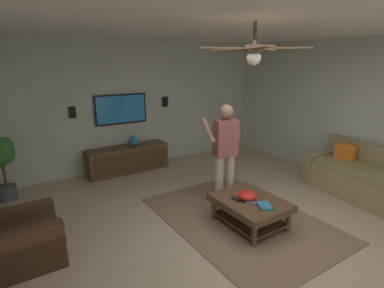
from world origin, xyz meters
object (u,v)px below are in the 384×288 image
vase_round (134,141)px  ceiling_fan (254,51)px  media_console (128,159)px  remote_grey (251,203)px  wall_speaker_right (72,112)px  wall_speaker_left (165,102)px  bowl (247,195)px  book (265,206)px  remote_white (248,199)px  remote_black (236,199)px  armchair (19,241)px  tv (121,109)px  couch (363,179)px  coffee_table (250,206)px  person_standing (225,148)px  potted_plant_tall (2,158)px

vase_round → ceiling_fan: 3.73m
media_console → remote_grey: (-3.14, -0.55, 0.14)m
wall_speaker_right → wall_speaker_left: bearing=-90.0°
media_console → vase_round: bearing=78.5°
wall_speaker_right → bowl: bearing=-154.3°
media_console → remote_grey: 3.19m
book → ceiling_fan: (-0.02, 0.37, 1.97)m
remote_white → remote_black: 0.18m
armchair → bowl: size_ratio=2.99×
remote_grey → vase_round: vase_round is taller
remote_black → vase_round: size_ratio=0.68×
armchair → remote_white: (-0.84, -2.78, 0.13)m
tv → wall_speaker_right: bearing=-90.8°
vase_round → wall_speaker_right: 1.33m
bowl → book: 0.31m
couch → book: size_ratio=9.02×
remote_white → media_console: bearing=-17.4°
remote_black → coffee_table: bearing=-117.9°
media_console → wall_speaker_left: bearing=103.6°
armchair → ceiling_fan: ceiling_fan is taller
wall_speaker_right → ceiling_fan: ceiling_fan is taller
person_standing → remote_grey: person_standing is taller
media_console → wall_speaker_right: size_ratio=7.73×
tv → person_standing: 2.63m
remote_grey → wall_speaker_left: wall_speaker_left is taller
potted_plant_tall → remote_white: size_ratio=7.34×
person_standing → vase_round: person_standing is taller
couch → vase_round: couch is taller
media_console → remote_white: media_console is taller
couch → wall_speaker_left: (3.64, 1.92, 1.08)m
couch → wall_speaker_right: wall_speaker_right is taller
remote_white → couch: bearing=-127.1°
ceiling_fan → remote_white: bearing=-48.2°
potted_plant_tall → wall_speaker_right: 1.45m
remote_grey → wall_speaker_left: 3.57m
tv → remote_black: tv is taller
couch → remote_white: size_ratio=13.23×
wall_speaker_right → person_standing: bearing=-144.4°
remote_grey → book: (-0.17, -0.08, 0.01)m
armchair → person_standing: (-0.04, -2.99, 0.65)m
coffee_table → ceiling_fan: 2.15m
couch → coffee_table: (0.35, 2.33, -0.02)m
tv → remote_white: 3.45m
media_console → wall_speaker_left: wall_speaker_left is taller
armchair → wall_speaker_right: wall_speaker_right is taller
media_console → potted_plant_tall: 2.29m
armchair → potted_plant_tall: potted_plant_tall is taller
vase_round → tv: bearing=27.0°
wall_speaker_left → wall_speaker_right: (0.00, 2.03, -0.07)m
couch → ceiling_fan: (0.05, 2.70, 2.07)m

